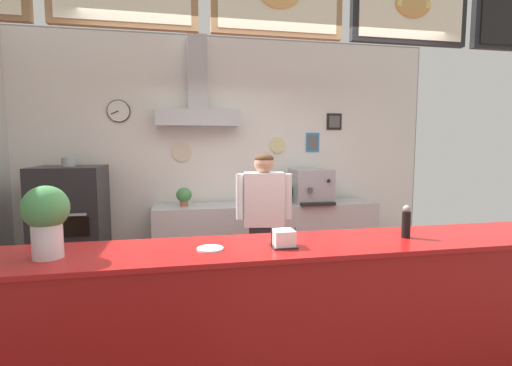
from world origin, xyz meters
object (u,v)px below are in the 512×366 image
Objects in this scene: espresso_machine at (311,186)px; potted_thyme at (262,194)px; potted_rosemary at (184,196)px; condiment_plate at (210,249)px; pizza_oven at (72,230)px; basil_vase at (46,219)px; pepper_grinder at (406,222)px; napkin_holder at (283,239)px; potted_basil at (286,191)px; shop_worker at (264,229)px.

espresso_machine is 2.56× the size of potted_thyme.
condiment_plate is at bearing -86.69° from potted_rosemary.
pizza_oven is 3.75× the size of basil_vase.
espresso_machine is 3.33m from basil_vase.
pepper_grinder reaches higher than napkin_holder.
potted_rosemary is 0.54× the size of basil_vase.
condiment_plate is (1.38, -2.21, 0.33)m from pizza_oven.
potted_thyme is 2.51m from condiment_plate.
potted_rosemary reaches higher than potted_thyme.
potted_rosemary is 1.29m from potted_basil.
napkin_holder is at bearing 91.85° from shop_worker.
condiment_plate is at bearing -115.82° from potted_basil.
pepper_grinder is at bearing 129.41° from shop_worker.
potted_thyme is at bearing 3.91° from pizza_oven.
shop_worker is 1.46m from pepper_grinder.
pepper_grinder is (0.19, -2.36, 0.08)m from potted_basil.
potted_rosemary is 2.48m from basil_vase.
espresso_machine reaches higher than potted_basil.
potted_rosemary is at bearing 93.31° from condiment_plate.
potted_basil is 0.61× the size of basil_vase.
shop_worker reaches higher than potted_thyme.
napkin_holder is at bearing -1.55° from basil_vase.
basil_vase is at bearing 179.01° from condiment_plate.
pizza_oven is 7.17× the size of potted_thyme.
espresso_machine is 3.37× the size of condiment_plate.
shop_worker reaches higher than espresso_machine.
napkin_holder is (-0.16, -1.29, 0.23)m from shop_worker.
potted_rosemary is 1.04× the size of potted_thyme.
condiment_plate is 0.94m from basil_vase.
espresso_machine is 2.19× the size of potted_basil.
pizza_oven is at bearing 141.38° from pepper_grinder.
shop_worker is 9.97× the size of napkin_holder.
shop_worker is 3.89× the size of basil_vase.
condiment_plate is at bearing -122.30° from espresso_machine.
napkin_holder is (-0.38, -2.39, 0.04)m from potted_thyme.
potted_basil is at bearing 64.18° from condiment_plate.
potted_rosemary is 2.46m from napkin_holder.
potted_thyme is (-0.32, -0.02, -0.03)m from potted_basil.
espresso_machine is (2.86, 0.12, 0.42)m from pizza_oven.
basil_vase is at bearing -108.29° from potted_rosemary.
basil_vase reaches higher than condiment_plate.
pizza_oven is at bearing -177.54° from espresso_machine.
potted_basil is 2.65m from condiment_plate.
pepper_grinder is (-0.13, -2.30, 0.01)m from espresso_machine.
shop_worker is 1.42m from condiment_plate.
potted_rosemary is at bearing 104.00° from napkin_holder.
potted_thyme is 0.95× the size of pepper_grinder.
potted_basil is 2.51m from napkin_holder.
pepper_grinder is 1.35m from condiment_plate.
napkin_holder reaches higher than condiment_plate.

